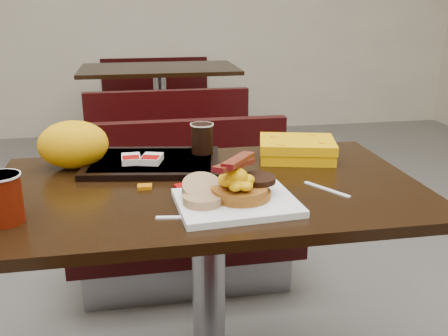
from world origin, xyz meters
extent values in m
cube|color=white|center=(0.05, -0.16, 0.76)|extent=(0.31, 0.25, 0.02)
cylinder|color=#984D19|center=(0.07, -0.15, 0.78)|extent=(0.19, 0.19, 0.03)
cylinder|color=black|center=(0.11, -0.13, 0.81)|extent=(0.09, 0.09, 0.01)
ellipsoid|color=yellow|center=(0.05, -0.17, 0.82)|extent=(0.10, 0.09, 0.05)
cylinder|color=tan|center=(-0.04, -0.17, 0.78)|extent=(0.12, 0.12, 0.02)
cylinder|color=tan|center=(-0.03, -0.13, 0.79)|extent=(0.11, 0.11, 0.06)
cylinder|color=maroon|center=(-0.50, -0.16, 0.81)|extent=(0.11, 0.11, 0.12)
cube|color=white|center=(0.32, -0.10, 0.75)|extent=(0.09, 0.13, 0.00)
cube|color=#BD6608|center=(-0.18, 0.00, 0.75)|extent=(0.04, 0.03, 0.01)
cube|color=#8C0504|center=(-0.07, -0.02, 0.76)|extent=(0.05, 0.04, 0.01)
cube|color=black|center=(-0.14, 0.20, 0.76)|extent=(0.45, 0.35, 0.02)
cube|color=silver|center=(-0.21, 0.19, 0.78)|extent=(0.06, 0.08, 0.02)
cube|color=silver|center=(-0.15, 0.17, 0.78)|extent=(0.08, 0.09, 0.02)
cylinder|color=black|center=(0.02, 0.24, 0.82)|extent=(0.08, 0.08, 0.10)
cube|color=#F1A604|center=(0.32, 0.19, 0.78)|extent=(0.28, 0.23, 0.06)
ellipsoid|color=#FDAF08|center=(-0.38, 0.22, 0.82)|extent=(0.24, 0.19, 0.15)
camera|label=1|loc=(-0.18, -1.29, 1.24)|focal=39.63mm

